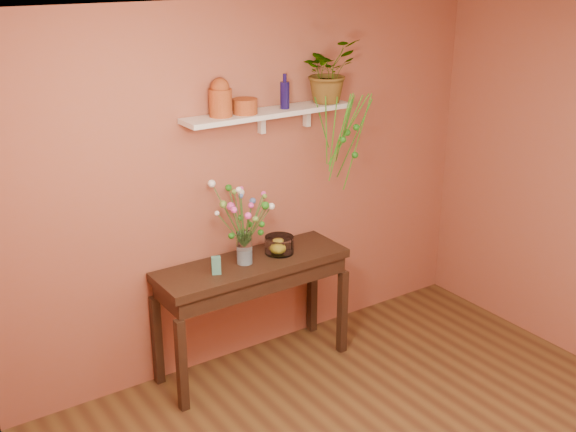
# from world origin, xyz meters

# --- Properties ---
(room) EXTENTS (4.04, 4.04, 2.70)m
(room) POSITION_xyz_m (0.00, 0.00, 1.35)
(room) COLOR brown
(room) RESTS_ON ground
(sideboard) EXTENTS (1.45, 0.47, 0.88)m
(sideboard) POSITION_xyz_m (-0.18, 1.75, 0.75)
(sideboard) COLOR #321F14
(sideboard) RESTS_ON ground
(wall_shelf) EXTENTS (1.30, 0.24, 0.19)m
(wall_shelf) POSITION_xyz_m (0.06, 1.87, 1.92)
(wall_shelf) COLOR white
(wall_shelf) RESTS_ON room
(terracotta_jug) EXTENTS (0.18, 0.18, 0.26)m
(terracotta_jug) POSITION_xyz_m (-0.33, 1.88, 2.06)
(terracotta_jug) COLOR #A54421
(terracotta_jug) RESTS_ON wall_shelf
(terracotta_pot) EXTENTS (0.20, 0.20, 0.10)m
(terracotta_pot) POSITION_xyz_m (-0.15, 1.86, 1.99)
(terracotta_pot) COLOR #A54421
(terracotta_pot) RESTS_ON wall_shelf
(blue_bottle) EXTENTS (0.08, 0.08, 0.25)m
(blue_bottle) POSITION_xyz_m (0.18, 1.86, 2.04)
(blue_bottle) COLOR #140D44
(blue_bottle) RESTS_ON wall_shelf
(spider_plant) EXTENTS (0.46, 0.41, 0.46)m
(spider_plant) POSITION_xyz_m (0.57, 1.87, 2.17)
(spider_plant) COLOR #247819
(spider_plant) RESTS_ON wall_shelf
(plant_fronds) EXTENTS (0.43, 0.38, 0.76)m
(plant_fronds) POSITION_xyz_m (0.63, 1.70, 1.71)
(plant_fronds) COLOR #247819
(plant_fronds) RESTS_ON wall_shelf
(glass_vase) EXTENTS (0.11, 0.11, 0.24)m
(glass_vase) POSITION_xyz_m (-0.25, 1.74, 0.98)
(glass_vase) COLOR white
(glass_vase) RESTS_ON sideboard
(bouquet) EXTENTS (0.45, 0.38, 0.50)m
(bouquet) POSITION_xyz_m (-0.24, 1.76, 1.29)
(bouquet) COLOR #386B28
(bouquet) RESTS_ON glass_vase
(glass_bowl) EXTENTS (0.22, 0.22, 0.13)m
(glass_bowl) POSITION_xyz_m (0.06, 1.76, 0.94)
(glass_bowl) COLOR white
(glass_bowl) RESTS_ON sideboard
(lemon) EXTENTS (0.08, 0.08, 0.08)m
(lemon) POSITION_xyz_m (0.05, 1.76, 0.93)
(lemon) COLOR yellow
(lemon) RESTS_ON glass_bowl
(carton) EXTENTS (0.08, 0.07, 0.13)m
(carton) POSITION_xyz_m (-0.50, 1.70, 0.94)
(carton) COLOR teal
(carton) RESTS_ON sideboard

